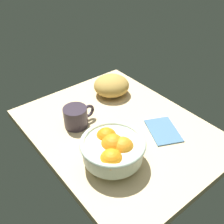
% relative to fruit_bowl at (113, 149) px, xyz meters
% --- Properties ---
extents(ground_plane, '(0.73, 0.57, 0.03)m').
position_rel_fruit_bowl_xyz_m(ground_plane, '(-0.12, 0.12, -0.08)').
color(ground_plane, '#DABB8B').
extents(fruit_bowl, '(0.20, 0.20, 0.11)m').
position_rel_fruit_bowl_xyz_m(fruit_bowl, '(0.00, 0.00, 0.00)').
color(fruit_bowl, silver).
rests_on(fruit_bowl, ground).
extents(bread_loaf, '(0.19, 0.20, 0.09)m').
position_rel_fruit_bowl_xyz_m(bread_loaf, '(-0.32, 0.25, -0.02)').
color(bread_loaf, '#B48C40').
rests_on(bread_loaf, ground).
extents(napkin_folded, '(0.17, 0.15, 0.01)m').
position_rel_fruit_bowl_xyz_m(napkin_folded, '(-0.00, 0.24, -0.06)').
color(napkin_folded, teal).
rests_on(napkin_folded, ground).
extents(mug, '(0.09, 0.13, 0.08)m').
position_rel_fruit_bowl_xyz_m(mug, '(-0.23, 0.01, -0.02)').
color(mug, '#312833').
rests_on(mug, ground).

